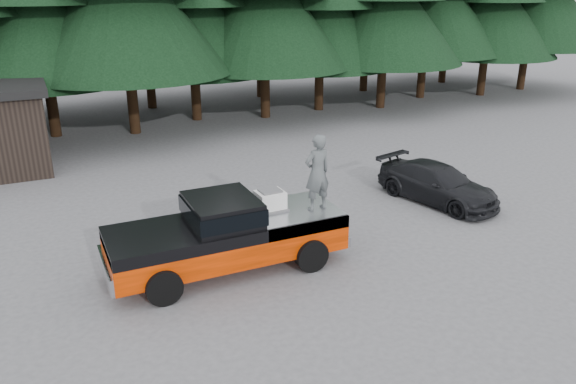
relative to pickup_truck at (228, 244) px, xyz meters
name	(u,v)px	position (x,y,z in m)	size (l,w,h in m)	color
ground	(276,251)	(1.48, 0.35, -0.67)	(120.00, 120.00, 0.00)	#515154
pickup_truck	(228,244)	(0.00, 0.00, 0.00)	(6.00, 2.04, 1.33)	#F13803
truck_cab	(222,209)	(-0.10, 0.00, 0.96)	(1.66, 1.90, 0.59)	black
air_compressor	(270,201)	(1.24, 0.15, 0.90)	(0.70, 0.58, 0.48)	white
man_on_bed	(317,173)	(2.33, -0.32, 1.66)	(0.72, 0.47, 1.98)	#4C5153
parked_car	(437,184)	(7.78, 1.52, -0.05)	(1.72, 4.23, 1.23)	black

